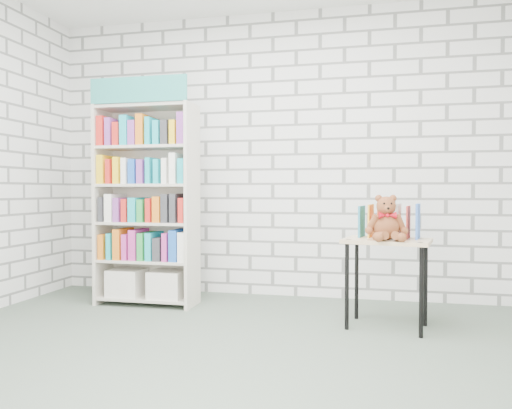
# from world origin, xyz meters

# --- Properties ---
(ground) EXTENTS (4.50, 4.50, 0.00)m
(ground) POSITION_xyz_m (0.00, 0.00, 0.00)
(ground) COLOR #4B594B
(ground) RESTS_ON ground
(room_shell) EXTENTS (4.52, 4.02, 2.81)m
(room_shell) POSITION_xyz_m (0.00, 0.00, 1.78)
(room_shell) COLOR silver
(room_shell) RESTS_ON ground
(bookshelf) EXTENTS (0.91, 0.35, 2.04)m
(bookshelf) POSITION_xyz_m (-1.05, 1.36, 0.93)
(bookshelf) COLOR beige
(bookshelf) RESTS_ON ground
(display_table) EXTENTS (0.70, 0.55, 0.68)m
(display_table) POSITION_xyz_m (1.07, 1.03, 0.58)
(display_table) COLOR tan
(display_table) RESTS_ON ground
(table_books) EXTENTS (0.47, 0.27, 0.26)m
(table_books) POSITION_xyz_m (1.09, 1.13, 0.81)
(table_books) COLOR teal
(table_books) RESTS_ON display_table
(teddy_bear) EXTENTS (0.31, 0.30, 0.34)m
(teddy_bear) POSITION_xyz_m (1.06, 0.93, 0.81)
(teddy_bear) COLOR brown
(teddy_bear) RESTS_ON display_table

